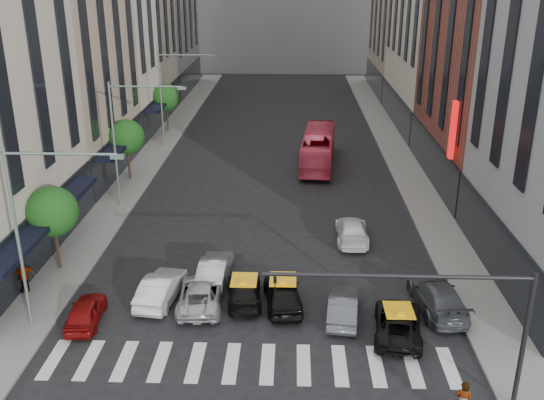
# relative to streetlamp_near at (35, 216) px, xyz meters

# --- Properties ---
(ground) EXTENTS (160.00, 160.00, 0.00)m
(ground) POSITION_rel_streetlamp_near_xyz_m (10.04, -4.00, -5.90)
(ground) COLOR black
(ground) RESTS_ON ground
(sidewalk_left) EXTENTS (3.00, 96.00, 0.15)m
(sidewalk_left) POSITION_rel_streetlamp_near_xyz_m (-1.46, 26.00, -5.83)
(sidewalk_left) COLOR slate
(sidewalk_left) RESTS_ON ground
(sidewalk_right) EXTENTS (3.00, 96.00, 0.15)m
(sidewalk_right) POSITION_rel_streetlamp_near_xyz_m (21.54, 26.00, -5.83)
(sidewalk_right) COLOR slate
(sidewalk_right) RESTS_ON ground
(building_left_b) EXTENTS (8.00, 16.00, 24.00)m
(building_left_b) POSITION_rel_streetlamp_near_xyz_m (-6.96, 24.00, 6.10)
(building_left_b) COLOR tan
(building_left_b) RESTS_ON ground
(building_right_b) EXTENTS (8.00, 18.00, 26.00)m
(building_right_b) POSITION_rel_streetlamp_near_xyz_m (27.04, 23.00, 7.10)
(building_right_b) COLOR brown
(building_right_b) RESTS_ON ground
(tree_near) EXTENTS (2.88, 2.88, 4.95)m
(tree_near) POSITION_rel_streetlamp_near_xyz_m (-1.76, 6.00, -2.25)
(tree_near) COLOR black
(tree_near) RESTS_ON sidewalk_left
(tree_mid) EXTENTS (2.88, 2.88, 4.95)m
(tree_mid) POSITION_rel_streetlamp_near_xyz_m (-1.76, 22.00, -2.25)
(tree_mid) COLOR black
(tree_mid) RESTS_ON sidewalk_left
(tree_far) EXTENTS (2.88, 2.88, 4.95)m
(tree_far) POSITION_rel_streetlamp_near_xyz_m (-1.76, 38.00, -2.25)
(tree_far) COLOR black
(tree_far) RESTS_ON sidewalk_left
(streetlamp_near) EXTENTS (5.38, 0.25, 9.00)m
(streetlamp_near) POSITION_rel_streetlamp_near_xyz_m (0.00, 0.00, 0.00)
(streetlamp_near) COLOR gray
(streetlamp_near) RESTS_ON sidewalk_left
(streetlamp_mid) EXTENTS (5.38, 0.25, 9.00)m
(streetlamp_mid) POSITION_rel_streetlamp_near_xyz_m (0.00, 16.00, 0.00)
(streetlamp_mid) COLOR gray
(streetlamp_mid) RESTS_ON sidewalk_left
(streetlamp_far) EXTENTS (5.38, 0.25, 9.00)m
(streetlamp_far) POSITION_rel_streetlamp_near_xyz_m (0.00, 32.00, 0.00)
(streetlamp_far) COLOR gray
(streetlamp_far) RESTS_ON sidewalk_left
(traffic_signal) EXTENTS (10.10, 0.20, 6.00)m
(traffic_signal) POSITION_rel_streetlamp_near_xyz_m (17.74, -5.00, -1.43)
(traffic_signal) COLOR black
(traffic_signal) RESTS_ON ground
(liberty_sign) EXTENTS (0.30, 0.70, 4.00)m
(liberty_sign) POSITION_rel_streetlamp_near_xyz_m (22.64, 16.00, 0.10)
(liberty_sign) COLOR red
(liberty_sign) RESTS_ON ground
(car_red) EXTENTS (1.76, 3.83, 1.27)m
(car_red) POSITION_rel_streetlamp_near_xyz_m (1.57, 0.52, -5.27)
(car_red) COLOR maroon
(car_red) RESTS_ON ground
(car_white_front) EXTENTS (2.15, 4.63, 1.47)m
(car_white_front) POSITION_rel_streetlamp_near_xyz_m (4.84, 2.81, -5.17)
(car_white_front) COLOR silver
(car_white_front) RESTS_ON ground
(car_silver) EXTENTS (2.49, 4.91, 1.33)m
(car_silver) POSITION_rel_streetlamp_near_xyz_m (6.98, 2.42, -5.24)
(car_silver) COLOR #ACADB1
(car_silver) RESTS_ON ground
(taxi_left) EXTENTS (2.13, 4.44, 1.25)m
(taxi_left) POSITION_rel_streetlamp_near_xyz_m (9.21, 2.84, -5.28)
(taxi_left) COLOR black
(taxi_left) RESTS_ON ground
(taxi_center) EXTENTS (2.32, 4.64, 1.52)m
(taxi_center) POSITION_rel_streetlamp_near_xyz_m (11.23, 2.48, -5.15)
(taxi_center) COLOR black
(taxi_center) RESTS_ON ground
(car_grey_mid) EXTENTS (1.85, 4.24, 1.35)m
(car_grey_mid) POSITION_rel_streetlamp_near_xyz_m (14.23, 1.41, -5.23)
(car_grey_mid) COLOR #414449
(car_grey_mid) RESTS_ON ground
(taxi_right) EXTENTS (2.78, 4.93, 1.30)m
(taxi_right) POSITION_rel_streetlamp_near_xyz_m (16.74, 0.04, -5.25)
(taxi_right) COLOR black
(taxi_right) RESTS_ON ground
(car_grey_curb) EXTENTS (2.59, 5.36, 1.51)m
(car_grey_curb) POSITION_rel_streetlamp_near_xyz_m (19.13, 2.36, -5.15)
(car_grey_curb) COLOR #414449
(car_grey_curb) RESTS_ON ground
(car_row2_left) EXTENTS (1.69, 4.42, 1.44)m
(car_row2_left) POSITION_rel_streetlamp_near_xyz_m (7.38, 5.10, -5.19)
(car_row2_left) COLOR #AFAFB5
(car_row2_left) RESTS_ON ground
(car_row2_right) EXTENTS (2.07, 4.86, 1.40)m
(car_row2_right) POSITION_rel_streetlamp_near_xyz_m (15.49, 10.68, -5.20)
(car_row2_right) COLOR white
(car_row2_right) RESTS_ON ground
(bus) EXTENTS (3.51, 11.16, 3.06)m
(bus) POSITION_rel_streetlamp_near_xyz_m (13.90, 26.72, -4.37)
(bus) COLOR #F34767
(bus) RESTS_ON ground
(rider) EXTENTS (0.76, 0.61, 1.82)m
(rider) POSITION_rel_streetlamp_near_xyz_m (18.15, -6.20, -4.11)
(rider) COLOR gray
(rider) RESTS_ON motorcycle
(pedestrian_far) EXTENTS (1.17, 0.93, 1.85)m
(pedestrian_far) POSITION_rel_streetlamp_near_xyz_m (-2.56, 3.18, -4.83)
(pedestrian_far) COLOR gray
(pedestrian_far) RESTS_ON sidewalk_left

